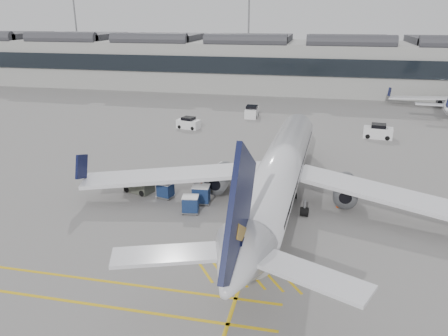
% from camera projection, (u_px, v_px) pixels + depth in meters
% --- Properties ---
extents(ground, '(220.00, 220.00, 0.00)m').
position_uv_depth(ground, '(147.00, 217.00, 39.17)').
color(ground, gray).
rests_on(ground, ground).
extents(terminal, '(200.00, 20.45, 12.40)m').
position_uv_depth(terminal, '(259.00, 63.00, 103.30)').
color(terminal, '#9E9E99').
rests_on(terminal, ground).
extents(light_masts, '(113.00, 0.60, 25.45)m').
position_uv_depth(light_masts, '(261.00, 24.00, 113.78)').
color(light_masts, slate).
rests_on(light_masts, ground).
extents(apron_markings, '(0.25, 60.00, 0.01)m').
position_uv_depth(apron_markings, '(271.00, 185.00, 46.37)').
color(apron_markings, gold).
rests_on(apron_markings, ground).
extents(airliner_main, '(38.08, 41.66, 11.07)m').
position_uv_depth(airliner_main, '(279.00, 173.00, 40.62)').
color(airliner_main, silver).
rests_on(airliner_main, ground).
extents(belt_loader, '(5.18, 2.00, 2.09)m').
position_uv_depth(belt_loader, '(265.00, 194.00, 42.65)').
color(belt_loader, beige).
rests_on(belt_loader, ground).
extents(baggage_cart_a, '(1.83, 1.56, 1.81)m').
position_uv_depth(baggage_cart_a, '(201.00, 194.00, 41.64)').
color(baggage_cart_a, gray).
rests_on(baggage_cart_a, ground).
extents(baggage_cart_b, '(1.93, 1.70, 1.77)m').
position_uv_depth(baggage_cart_b, '(225.00, 171.00, 47.58)').
color(baggage_cart_b, gray).
rests_on(baggage_cart_b, ground).
extents(baggage_cart_c, '(1.73, 1.50, 1.63)m').
position_uv_depth(baggage_cart_c, '(190.00, 204.00, 39.70)').
color(baggage_cart_c, gray).
rests_on(baggage_cart_c, ground).
extents(baggage_cart_d, '(1.76, 1.57, 1.58)m').
position_uv_depth(baggage_cart_d, '(165.00, 190.00, 42.97)').
color(baggage_cart_d, gray).
rests_on(baggage_cart_d, ground).
extents(ramp_agent_a, '(0.82, 0.67, 1.94)m').
position_uv_depth(ramp_agent_a, '(207.00, 176.00, 46.14)').
color(ramp_agent_a, '#FF610D').
rests_on(ramp_agent_a, ground).
extents(ramp_agent_b, '(1.13, 1.06, 1.84)m').
position_uv_depth(ramp_agent_b, '(201.00, 191.00, 42.34)').
color(ramp_agent_b, '#F1590C').
rests_on(ramp_agent_b, ground).
extents(pushback_tug, '(3.19, 2.49, 1.57)m').
position_uv_depth(pushback_tug, '(139.00, 185.00, 44.45)').
color(pushback_tug, '#474A3F').
rests_on(pushback_tug, ground).
extents(safety_cone_nose, '(0.35, 0.35, 0.48)m').
position_uv_depth(safety_cone_nose, '(269.00, 152.00, 56.71)').
color(safety_cone_nose, '#F24C0A').
rests_on(safety_cone_nose, ground).
extents(safety_cone_engine, '(0.32, 0.32, 0.44)m').
position_uv_depth(safety_cone_engine, '(338.00, 205.00, 41.03)').
color(safety_cone_engine, '#F24C0A').
rests_on(safety_cone_engine, ground).
extents(service_van_left, '(3.86, 2.56, 1.82)m').
position_uv_depth(service_van_left, '(188.00, 123.00, 68.85)').
color(service_van_left, silver).
rests_on(service_van_left, ground).
extents(service_van_mid, '(2.04, 3.99, 2.04)m').
position_uv_depth(service_van_mid, '(252.00, 112.00, 76.24)').
color(service_van_mid, silver).
rests_on(service_van_mid, ground).
extents(service_van_right, '(4.28, 2.52, 2.08)m').
position_uv_depth(service_van_right, '(378.00, 132.00, 63.51)').
color(service_van_right, silver).
rests_on(service_van_right, ground).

